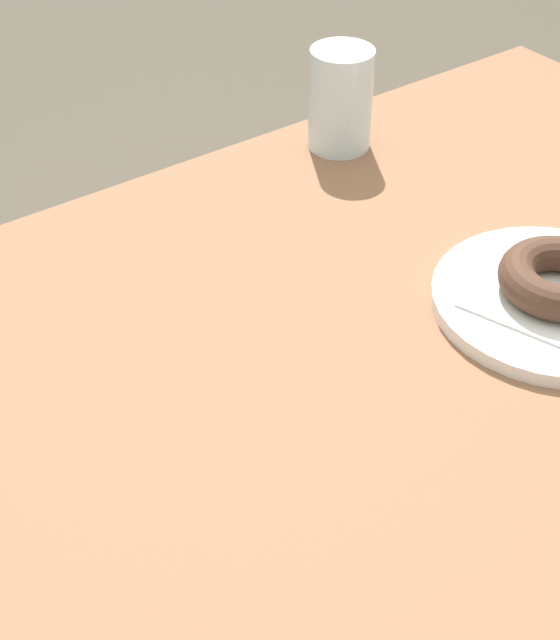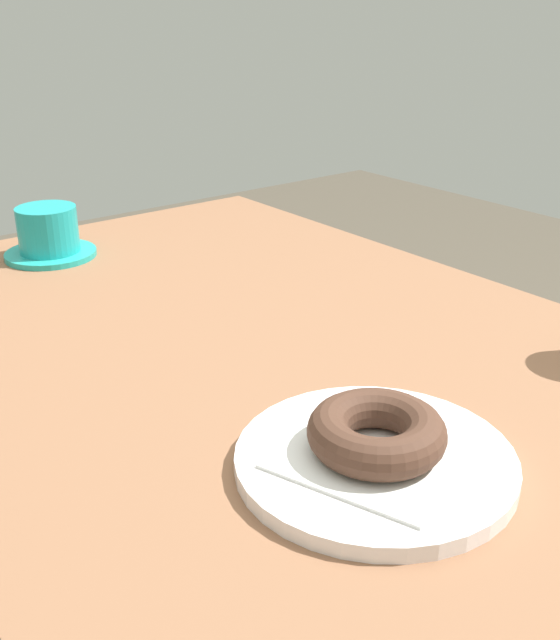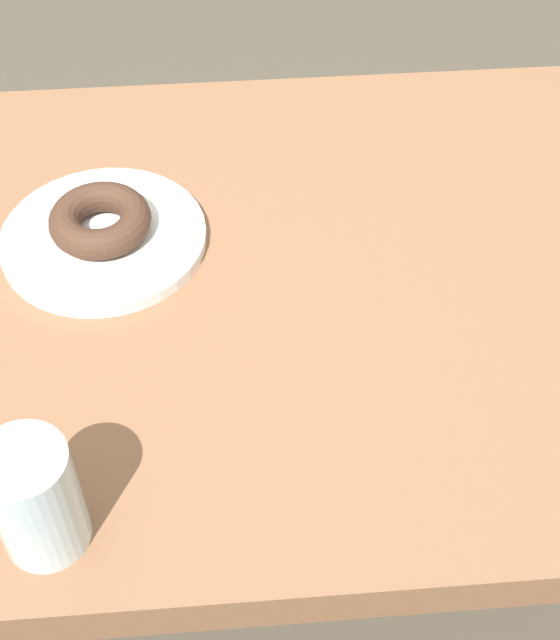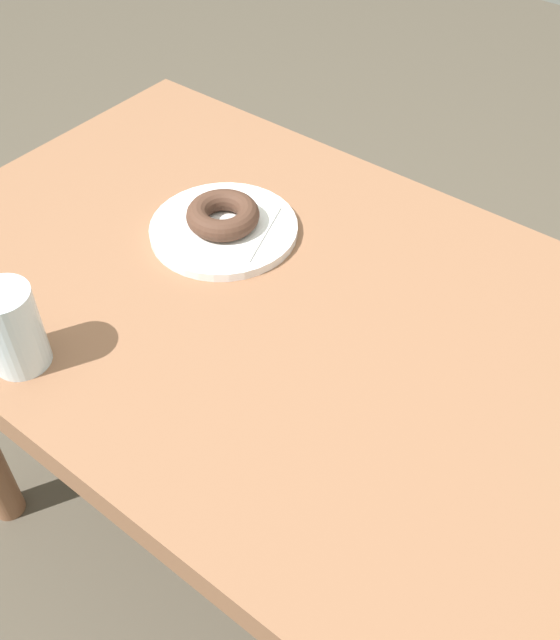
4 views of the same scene
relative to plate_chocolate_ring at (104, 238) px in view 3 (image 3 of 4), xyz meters
The scene contains 6 objects.
ground_plane 0.74m from the plate_chocolate_ring, 18.88° to the right, with size 6.00×6.00×0.00m, color #4C4538.
table 0.23m from the plate_chocolate_ring, 18.88° to the right, with size 1.22×0.73×0.71m.
plate_chocolate_ring is the anchor object (origin of this frame).
napkin_chocolate_ring 0.01m from the plate_chocolate_ring, ahead, with size 0.14×0.14×0.00m, color white.
donut_chocolate_ring 0.03m from the plate_chocolate_ring, ahead, with size 0.11×0.11×0.03m, color #472C20.
water_glass 0.36m from the plate_chocolate_ring, 94.81° to the right, with size 0.07×0.07×0.12m, color silver.
Camera 3 is at (-0.05, -0.68, 1.41)m, focal length 51.15 mm.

